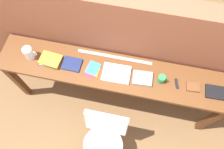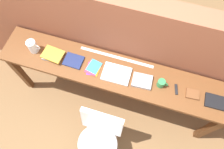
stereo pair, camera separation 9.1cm
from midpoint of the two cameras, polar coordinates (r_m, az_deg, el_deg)
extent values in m
plane|color=brown|center=(3.02, -0.56, -11.42)|extent=(40.00, 40.00, 0.00)
cube|color=#935138|center=(2.53, 3.68, 6.60)|extent=(6.00, 0.20, 1.59)
cube|color=brown|center=(2.31, 1.50, 0.61)|extent=(2.50, 0.44, 0.04)
cube|color=#5B341A|center=(3.01, -21.95, 0.38)|extent=(0.07, 0.07, 0.84)
cube|color=#5B341A|center=(2.81, 24.77, -12.75)|extent=(0.07, 0.07, 0.84)
cube|color=#5B341A|center=(3.11, -19.42, 5.49)|extent=(0.07, 0.07, 0.84)
cube|color=#5B341A|center=(2.92, 25.41, -6.75)|extent=(0.07, 0.07, 0.84)
ellipsoid|color=white|center=(2.51, -2.71, -17.70)|extent=(0.44, 0.42, 0.08)
cube|color=white|center=(2.30, -1.47, -12.47)|extent=(0.44, 0.11, 0.40)
cylinder|color=#B2B2B7|center=(2.79, -4.77, -14.25)|extent=(0.02, 0.02, 0.41)
cylinder|color=#B2B2B7|center=(2.77, 1.95, -16.25)|extent=(0.02, 0.02, 0.41)
cylinder|color=white|center=(2.48, -19.07, 6.94)|extent=(0.10, 0.10, 0.15)
cone|color=white|center=(2.40, -19.99, 7.43)|extent=(0.04, 0.03, 0.04)
torus|color=white|center=(2.45, -17.96, 6.77)|extent=(0.07, 0.01, 0.07)
cube|color=#9E9EA3|center=(2.43, -14.24, 4.70)|extent=(0.21, 0.15, 0.03)
cube|color=gold|center=(2.41, -14.15, 5.08)|extent=(0.24, 0.18, 0.02)
cube|color=navy|center=(2.36, -8.95, 3.52)|extent=(0.20, 0.16, 0.02)
cube|color=purple|center=(2.30, -4.00, 1.47)|extent=(0.13, 0.17, 0.00)
cube|color=orange|center=(2.30, -3.60, 1.63)|extent=(0.14, 0.17, 0.00)
cube|color=#E5334C|center=(2.30, -3.96, 1.64)|extent=(0.15, 0.17, 0.00)
cube|color=#3399D8|center=(2.30, -3.61, 2.06)|extent=(0.15, 0.17, 0.00)
cube|color=white|center=(2.26, 2.32, 0.15)|extent=(0.29, 0.21, 0.02)
cube|color=#9E9EA3|center=(2.25, 9.01, -1.73)|extent=(0.21, 0.17, 0.03)
cylinder|color=#338C4C|center=(2.25, 13.83, -2.27)|extent=(0.08, 0.08, 0.09)
torus|color=#338C4C|center=(2.25, 14.90, -2.57)|extent=(0.06, 0.01, 0.06)
cube|color=black|center=(2.30, 17.51, -3.78)|extent=(0.05, 0.11, 0.02)
cube|color=brown|center=(2.33, 21.36, -4.85)|extent=(0.14, 0.11, 0.02)
cube|color=black|center=(2.39, 26.29, -6.42)|extent=(0.20, 0.15, 0.02)
cube|color=silver|center=(2.37, 2.31, 4.49)|extent=(0.82, 0.03, 0.00)
camera|label=1|loc=(0.05, -88.84, 2.48)|focal=35.00mm
camera|label=2|loc=(0.05, 91.16, -2.48)|focal=35.00mm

